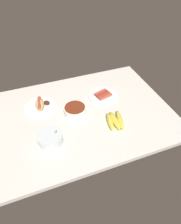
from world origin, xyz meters
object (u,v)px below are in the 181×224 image
plate_hotdog_assembled (40,106)px  bowl_coleslaw (50,138)px  bowl_chili (75,110)px  banana_bunch (115,121)px  plate_sausages (103,96)px

plate_hotdog_assembled → bowl_coleslaw: (0.46, -32.91, 1.62)cm
bowl_chili → banana_bunch: 28.71cm
bowl_chili → plate_hotdog_assembled: (-21.72, 13.62, -0.93)cm
banana_bunch → plate_sausages: bearing=83.6°
bowl_chili → plate_sausages: bearing=21.1°
bowl_coleslaw → bowl_chili: bearing=42.2°
bowl_chili → banana_bunch: (22.01, -18.41, -1.09)cm
bowl_chili → plate_sausages: size_ratio=0.72×
plate_hotdog_assembled → plate_sausages: (46.86, -3.92, -0.91)cm
bowl_chili → banana_bunch: size_ratio=0.87×
plate_hotdog_assembled → plate_sausages: bearing=-4.8°
plate_hotdog_assembled → bowl_coleslaw: bowl_coleslaw is taller
plate_hotdog_assembled → bowl_coleslaw: size_ratio=1.39×
plate_hotdog_assembled → plate_sausages: 47.04cm
bowl_coleslaw → plate_sausages: bearing=32.0°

